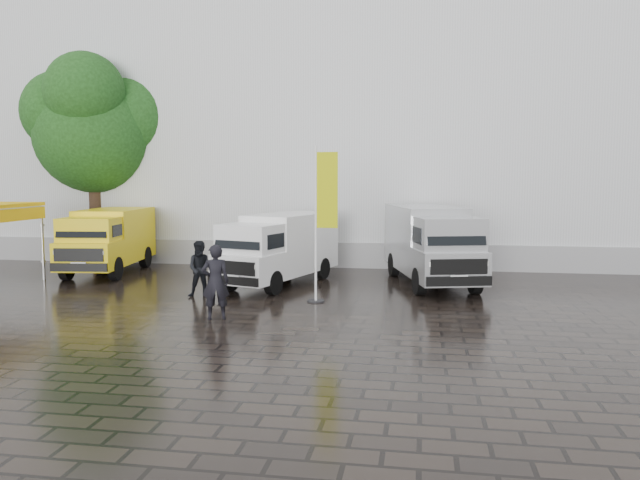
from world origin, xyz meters
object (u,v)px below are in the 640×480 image
(van_white, at_px, (279,250))
(flagpole, at_px, (322,217))
(van_yellow, at_px, (108,242))
(wheelie_bin, at_px, (442,258))
(person_front, at_px, (216,282))
(person_tent, at_px, (201,269))
(van_silver, at_px, (431,246))

(van_white, xyz_separation_m, flagpole, (1.87, -2.66, 1.29))
(van_yellow, bearing_deg, wheelie_bin, 3.35)
(flagpole, bearing_deg, van_yellow, 155.16)
(van_yellow, distance_m, person_front, 9.24)
(van_yellow, distance_m, person_tent, 6.40)
(van_silver, bearing_deg, person_front, -145.89)
(van_white, xyz_separation_m, person_front, (-0.43, -5.25, -0.21))
(van_yellow, xyz_separation_m, flagpole, (8.73, -4.04, 1.27))
(van_yellow, height_order, wheelie_bin, van_yellow)
(van_silver, distance_m, person_tent, 7.64)
(wheelie_bin, distance_m, person_front, 10.58)
(person_front, bearing_deg, van_white, -114.73)
(van_white, bearing_deg, person_front, -77.43)
(van_silver, bearing_deg, flagpole, -145.58)
(wheelie_bin, bearing_deg, van_white, -133.38)
(person_tent, bearing_deg, wheelie_bin, 25.06)
(flagpole, bearing_deg, person_front, -131.60)
(van_yellow, distance_m, wheelie_bin, 12.49)
(person_front, relative_size, person_tent, 1.12)
(flagpole, bearing_deg, person_tent, 178.04)
(van_yellow, bearing_deg, flagpole, -31.50)
(van_yellow, distance_m, van_silver, 11.86)
(flagpole, xyz_separation_m, person_front, (-2.30, -2.59, -1.50))
(van_yellow, xyz_separation_m, van_white, (6.86, -1.39, -0.01))
(van_white, relative_size, wheelie_bin, 4.98)
(wheelie_bin, distance_m, person_tent, 9.46)
(person_front, bearing_deg, person_tent, -83.10)
(van_silver, relative_size, flagpole, 1.34)
(van_silver, relative_size, person_tent, 3.51)
(van_white, distance_m, person_tent, 3.13)
(person_front, height_order, person_tent, person_front)
(van_white, height_order, person_tent, van_white)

